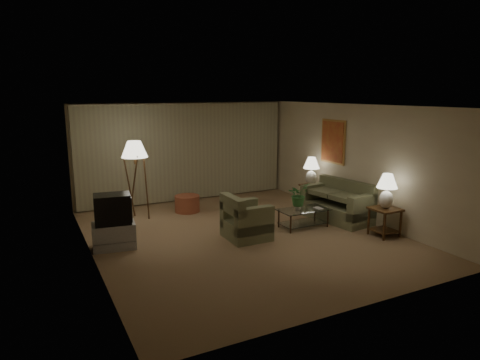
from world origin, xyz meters
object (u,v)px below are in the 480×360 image
table_lamp_near (387,188)px  side_table_far (311,192)px  tv_cabinet (114,236)px  ottoman (187,204)px  table_lamp_far (311,168)px  armchair (247,221)px  floor_lamp (136,179)px  crt_tv (112,209)px  sofa (337,205)px  side_table_near (385,217)px  coffee_table (303,215)px  vase (298,207)px

table_lamp_near → side_table_far: bearing=90.0°
tv_cabinet → ottoman: tv_cabinet is taller
side_table_far → table_lamp_far: size_ratio=0.83×
armchair → tv_cabinet: armchair is taller
side_table_far → floor_lamp: (-4.33, 0.96, 0.58)m
crt_tv → ottoman: bearing=48.2°
sofa → crt_tv: bearing=-103.3°
table_lamp_far → ottoman: (-3.05, 1.03, -0.82)m
armchair → table_lamp_far: (2.65, 1.42, 0.66)m
sofa → side_table_near: sofa is taller
coffee_table → side_table_near: bearing=-46.8°
crt_tv → ottoman: (2.15, 1.81, -0.58)m
coffee_table → floor_lamp: (-3.15, 2.31, 0.70)m
ottoman → floor_lamp: bearing=-176.9°
side_table_far → coffee_table: (-1.18, -1.35, -0.12)m
sofa → table_lamp_near: size_ratio=2.58×
floor_lamp → vase: bearing=-37.6°
tv_cabinet → floor_lamp: bearing=71.5°
coffee_table → side_table_far: bearing=48.9°
side_table_far → coffee_table: bearing=-131.1°
side_table_far → table_lamp_near: (0.00, -2.60, 0.63)m
table_lamp_near → side_table_near: bearing=-90.0°
armchair → side_table_near: size_ratio=1.46×
sofa → floor_lamp: 4.77m
armchair → crt_tv: 2.66m
coffee_table → ottoman: (-1.88, 2.38, -0.07)m
coffee_table → vase: (-0.15, 0.00, 0.22)m
tv_cabinet → vase: bearing=-0.3°
sofa → ottoman: 3.69m
side_table_far → table_lamp_far: 0.63m
table_lamp_near → tv_cabinet: size_ratio=0.85×
sofa → tv_cabinet: 5.07m
armchair → vase: armchair is taller
ottoman → table_lamp_far: bearing=-18.7°
sofa → armchair: bearing=-94.0°
side_table_near → floor_lamp: bearing=140.5°
side_table_far → tv_cabinet: (-5.20, -0.78, -0.15)m
table_lamp_far → coffee_table: size_ratio=0.64×
sofa → table_lamp_near: table_lamp_near is taller
sofa → tv_cabinet: size_ratio=2.19×
ottoman → side_table_far: bearing=-18.7°
crt_tv → floor_lamp: floor_lamp is taller
side_table_near → ottoman: size_ratio=0.97×
table_lamp_near → coffee_table: 1.87m
side_table_near → vase: bearing=136.7°
armchair → ottoman: size_ratio=1.41×
sofa → floor_lamp: (-4.18, 2.21, 0.61)m
coffee_table → ottoman: size_ratio=1.82×
table_lamp_near → vase: table_lamp_near is taller
crt_tv → vase: crt_tv is taller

